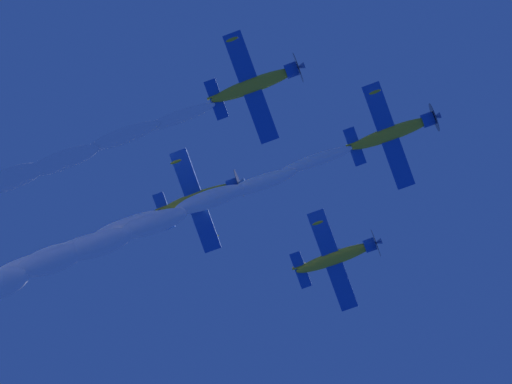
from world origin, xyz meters
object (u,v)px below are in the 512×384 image
object	(u,v)px
airplane_left_wingman	(337,257)
airplane_slot_tail	(200,198)
airplane_lead	(393,132)
airplane_right_wingman	(256,84)

from	to	relation	value
airplane_left_wingman	airplane_slot_tail	size ratio (longest dim) A/B	1.00
airplane_lead	airplane_right_wingman	world-z (taller)	airplane_lead
airplane_right_wingman	airplane_slot_tail	xyz separation A→B (m)	(-0.11, -12.75, 2.57)
airplane_lead	airplane_right_wingman	bearing A→B (deg)	-3.32
airplane_lead	airplane_right_wingman	xyz separation A→B (m)	(13.59, -0.79, -2.11)
airplane_left_wingman	airplane_slot_tail	xyz separation A→B (m)	(14.38, -0.29, 0.81)
airplane_lead	airplane_left_wingman	size ratio (longest dim) A/B	1.00
airplane_left_wingman	airplane_right_wingman	world-z (taller)	airplane_left_wingman
airplane_lead	airplane_left_wingman	xyz separation A→B (m)	(-0.89, -13.26, -0.36)
airplane_left_wingman	airplane_slot_tail	distance (m)	14.40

